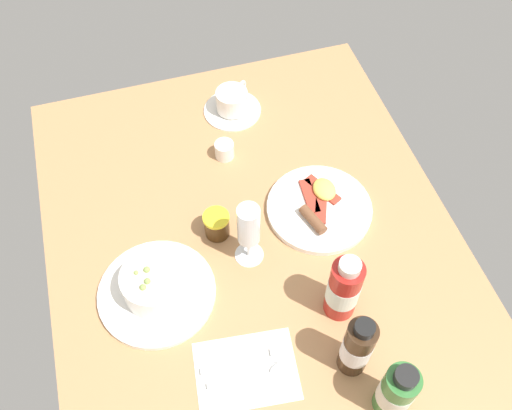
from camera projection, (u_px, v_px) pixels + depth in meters
The scene contains 11 objects.
ground_plane at pixel (257, 253), 116.95cm from camera, with size 110.00×84.00×3.00cm, color #B27F51.
porridge_bowl at pixel (155, 286), 107.28cm from camera, with size 22.93×22.93×8.34cm.
cutlery_setting at pixel (249, 370), 101.13cm from camera, with size 15.49×19.64×0.90cm.
coffee_cup at pixel (232, 103), 136.02cm from camera, with size 13.97×13.97×6.18cm.
creamer_jug at pixel (225, 150), 128.30cm from camera, with size 4.45×5.16×4.71cm.
wine_glass at pixel (249, 228), 106.55cm from camera, with size 5.89×5.89×16.12cm.
jam_jar at pixel (217, 225), 115.58cm from camera, with size 5.44×5.44×6.05cm.
sauce_bottle_brown at pixel (357, 347), 95.91cm from camera, with size 5.31×5.31×16.68cm.
sauce_bottle_red at pixel (344, 289), 102.01cm from camera, with size 6.10×6.10×17.10cm.
sauce_bottle_green at pixel (396, 391), 92.46cm from camera, with size 5.91×5.91×15.10cm.
breakfast_plate at pixel (319, 207), 120.65cm from camera, with size 22.56×22.56×3.70cm.
Camera 1 is at (56.07, -16.92, 100.22)cm, focal length 39.55 mm.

